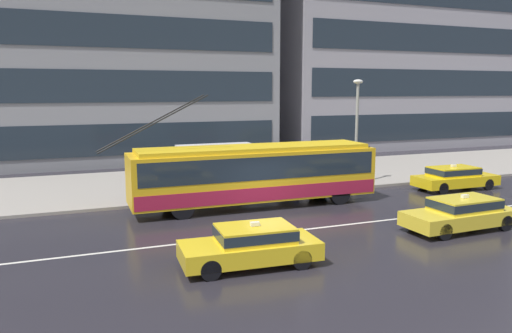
{
  "coord_description": "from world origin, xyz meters",
  "views": [
    {
      "loc": [
        -7.86,
        -17.72,
        5.44
      ],
      "look_at": [
        0.58,
        4.0,
        1.75
      ],
      "focal_mm": 34.05,
      "sensor_mm": 36.0,
      "label": 1
    }
  ],
  "objects_px": {
    "trolleybus": "(255,173)",
    "pedestrian_at_shelter": "(298,160)",
    "pedestrian_approaching_curb": "(169,164)",
    "street_lamp": "(357,122)",
    "taxi_ahead_of_bus": "(455,177)",
    "taxi_oncoming_near": "(252,244)",
    "bus_shelter": "(216,156)",
    "taxi_oncoming_far": "(462,212)"
  },
  "relations": [
    {
      "from": "taxi_ahead_of_bus",
      "to": "pedestrian_approaching_curb",
      "type": "relative_size",
      "value": 2.41
    },
    {
      "from": "bus_shelter",
      "to": "pedestrian_at_shelter",
      "type": "relative_size",
      "value": 2.06
    },
    {
      "from": "taxi_ahead_of_bus",
      "to": "taxi_oncoming_near",
      "type": "xyz_separation_m",
      "value": [
        -14.58,
        -6.93,
        -0.0
      ]
    },
    {
      "from": "taxi_ahead_of_bus",
      "to": "trolleybus",
      "type": "bearing_deg",
      "value": 178.08
    },
    {
      "from": "taxi_oncoming_far",
      "to": "street_lamp",
      "type": "distance_m",
      "value": 9.48
    },
    {
      "from": "trolleybus",
      "to": "street_lamp",
      "type": "xyz_separation_m",
      "value": [
        7.0,
        2.35,
        2.09
      ]
    },
    {
      "from": "pedestrian_approaching_curb",
      "to": "bus_shelter",
      "type": "bearing_deg",
      "value": -0.77
    },
    {
      "from": "trolleybus",
      "to": "taxi_ahead_of_bus",
      "type": "height_order",
      "value": "trolleybus"
    },
    {
      "from": "taxi_ahead_of_bus",
      "to": "taxi_oncoming_near",
      "type": "height_order",
      "value": "same"
    },
    {
      "from": "taxi_oncoming_near",
      "to": "pedestrian_at_shelter",
      "type": "distance_m",
      "value": 11.7
    },
    {
      "from": "trolleybus",
      "to": "taxi_ahead_of_bus",
      "type": "distance_m",
      "value": 11.66
    },
    {
      "from": "pedestrian_at_shelter",
      "to": "taxi_ahead_of_bus",
      "type": "bearing_deg",
      "value": -18.98
    },
    {
      "from": "trolleybus",
      "to": "pedestrian_approaching_curb",
      "type": "height_order",
      "value": "trolleybus"
    },
    {
      "from": "bus_shelter",
      "to": "pedestrian_approaching_curb",
      "type": "distance_m",
      "value": 2.45
    },
    {
      "from": "trolleybus",
      "to": "taxi_oncoming_far",
      "type": "xyz_separation_m",
      "value": [
        6.11,
        -6.61,
        -0.88
      ]
    },
    {
      "from": "taxi_ahead_of_bus",
      "to": "pedestrian_at_shelter",
      "type": "distance_m",
      "value": 8.71
    },
    {
      "from": "pedestrian_at_shelter",
      "to": "street_lamp",
      "type": "relative_size",
      "value": 0.33
    },
    {
      "from": "taxi_ahead_of_bus",
      "to": "pedestrian_at_shelter",
      "type": "relative_size",
      "value": 2.42
    },
    {
      "from": "trolleybus",
      "to": "taxi_ahead_of_bus",
      "type": "xyz_separation_m",
      "value": [
        11.62,
        -0.39,
        -0.87
      ]
    },
    {
      "from": "taxi_oncoming_far",
      "to": "pedestrian_at_shelter",
      "type": "bearing_deg",
      "value": 106.49
    },
    {
      "from": "trolleybus",
      "to": "taxi_oncoming_far",
      "type": "relative_size",
      "value": 2.74
    },
    {
      "from": "taxi_oncoming_near",
      "to": "trolleybus",
      "type": "bearing_deg",
      "value": 68.04
    },
    {
      "from": "taxi_oncoming_far",
      "to": "street_lamp",
      "type": "xyz_separation_m",
      "value": [
        0.89,
        8.96,
        2.96
      ]
    },
    {
      "from": "pedestrian_at_shelter",
      "to": "street_lamp",
      "type": "xyz_separation_m",
      "value": [
        3.56,
        -0.08,
        1.98
      ]
    },
    {
      "from": "taxi_oncoming_far",
      "to": "bus_shelter",
      "type": "height_order",
      "value": "bus_shelter"
    },
    {
      "from": "taxi_oncoming_near",
      "to": "street_lamp",
      "type": "bearing_deg",
      "value": 44.19
    },
    {
      "from": "taxi_oncoming_far",
      "to": "pedestrian_approaching_curb",
      "type": "height_order",
      "value": "pedestrian_approaching_curb"
    },
    {
      "from": "trolleybus",
      "to": "pedestrian_at_shelter",
      "type": "distance_m",
      "value": 4.21
    },
    {
      "from": "pedestrian_approaching_curb",
      "to": "street_lamp",
      "type": "relative_size",
      "value": 0.33
    },
    {
      "from": "trolleybus",
      "to": "pedestrian_at_shelter",
      "type": "bearing_deg",
      "value": 35.22
    },
    {
      "from": "trolleybus",
      "to": "taxi_oncoming_near",
      "type": "relative_size",
      "value": 2.92
    },
    {
      "from": "taxi_oncoming_near",
      "to": "pedestrian_at_shelter",
      "type": "relative_size",
      "value": 2.26
    },
    {
      "from": "bus_shelter",
      "to": "pedestrian_approaching_curb",
      "type": "bearing_deg",
      "value": 179.23
    },
    {
      "from": "taxi_oncoming_far",
      "to": "pedestrian_at_shelter",
      "type": "relative_size",
      "value": 2.41
    },
    {
      "from": "bus_shelter",
      "to": "pedestrian_at_shelter",
      "type": "bearing_deg",
      "value": -9.89
    },
    {
      "from": "pedestrian_at_shelter",
      "to": "pedestrian_approaching_curb",
      "type": "distance_m",
      "value": 6.88
    },
    {
      "from": "taxi_oncoming_near",
      "to": "pedestrian_at_shelter",
      "type": "height_order",
      "value": "pedestrian_at_shelter"
    },
    {
      "from": "trolleybus",
      "to": "taxi_oncoming_near",
      "type": "height_order",
      "value": "trolleybus"
    },
    {
      "from": "taxi_oncoming_far",
      "to": "taxi_oncoming_near",
      "type": "distance_m",
      "value": 9.09
    },
    {
      "from": "taxi_oncoming_near",
      "to": "pedestrian_approaching_curb",
      "type": "height_order",
      "value": "pedestrian_approaching_curb"
    },
    {
      "from": "trolleybus",
      "to": "pedestrian_at_shelter",
      "type": "xyz_separation_m",
      "value": [
        3.44,
        2.43,
        0.1
      ]
    },
    {
      "from": "trolleybus",
      "to": "street_lamp",
      "type": "relative_size",
      "value": 2.19
    }
  ]
}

